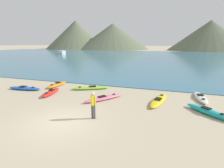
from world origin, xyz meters
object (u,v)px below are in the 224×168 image
kayak_on_sand_2 (159,100)px  kayak_on_sand_3 (201,97)px  kayak_on_sand_5 (104,98)px  moored_boat_0 (62,52)px  kayak_on_sand_1 (91,88)px  person_near_foreground (93,103)px  kayak_on_sand_0 (25,88)px  kayak_on_sand_7 (208,112)px  kayak_on_sand_4 (51,92)px  kayak_on_sand_6 (57,84)px

kayak_on_sand_2 → kayak_on_sand_3: size_ratio=1.18×
kayak_on_sand_5 → moored_boat_0: bearing=127.6°
kayak_on_sand_1 → person_near_foreground: bearing=-63.1°
kayak_on_sand_0 → kayak_on_sand_1: bearing=19.7°
kayak_on_sand_0 → kayak_on_sand_7: (14.61, -0.89, 0.03)m
kayak_on_sand_0 → kayak_on_sand_4: size_ratio=1.18×
kayak_on_sand_3 → kayak_on_sand_7: size_ratio=1.17×
kayak_on_sand_6 → kayak_on_sand_0: bearing=-132.6°
kayak_on_sand_2 → kayak_on_sand_3: 3.37m
kayak_on_sand_0 → kayak_on_sand_3: size_ratio=1.08×
kayak_on_sand_0 → kayak_on_sand_1: (5.56, 2.00, -0.01)m
kayak_on_sand_5 → kayak_on_sand_7: (6.84, -0.53, 0.03)m
moored_boat_0 → kayak_on_sand_2: bearing=-48.6°
kayak_on_sand_4 → kayak_on_sand_5: size_ratio=0.89×
kayak_on_sand_5 → kayak_on_sand_6: bearing=157.3°
kayak_on_sand_5 → kayak_on_sand_6: kayak_on_sand_6 is taller
kayak_on_sand_2 → kayak_on_sand_7: 3.22m
kayak_on_sand_3 → moored_boat_0: bearing=134.9°
kayak_on_sand_3 → kayak_on_sand_4: size_ratio=1.09×
kayak_on_sand_2 → kayak_on_sand_4: bearing=-174.7°
kayak_on_sand_2 → kayak_on_sand_6: kayak_on_sand_6 is taller
kayak_on_sand_0 → kayak_on_sand_3: 14.75m
kayak_on_sand_1 → kayak_on_sand_3: kayak_on_sand_3 is taller
kayak_on_sand_0 → person_near_foreground: person_near_foreground is taller
kayak_on_sand_3 → kayak_on_sand_5: 7.25m
kayak_on_sand_3 → moored_boat_0: size_ratio=0.89×
kayak_on_sand_2 → person_near_foreground: (-3.27, -4.00, 0.76)m
kayak_on_sand_1 → moored_boat_0: size_ratio=1.01×
kayak_on_sand_4 → kayak_on_sand_0: bearing=172.9°
kayak_on_sand_2 → kayak_on_sand_6: bearing=170.2°
kayak_on_sand_4 → person_near_foreground: size_ratio=1.75×
kayak_on_sand_1 → kayak_on_sand_3: size_ratio=1.13×
kayak_on_sand_2 → moored_boat_0: moored_boat_0 is taller
moored_boat_0 → kayak_on_sand_6: bearing=-56.4°
kayak_on_sand_0 → kayak_on_sand_4: kayak_on_sand_4 is taller
person_near_foreground → kayak_on_sand_4: bearing=148.8°
kayak_on_sand_1 → kayak_on_sand_6: 3.64m
kayak_on_sand_7 → person_near_foreground: 6.81m
kayak_on_sand_2 → kayak_on_sand_7: (2.94, -1.30, 0.03)m
person_near_foreground → moored_boat_0: (-31.92, 43.91, -0.18)m
kayak_on_sand_5 → kayak_on_sand_2: bearing=11.2°
kayak_on_sand_6 → moored_boat_0: size_ratio=0.84×
kayak_on_sand_1 → kayak_on_sand_7: bearing=-17.7°
kayak_on_sand_3 → person_near_foreground: person_near_foreground is taller
kayak_on_sand_7 → moored_boat_0: size_ratio=0.76×
kayak_on_sand_5 → moored_boat_0: (-31.29, 40.68, 0.57)m
kayak_on_sand_6 → kayak_on_sand_7: 13.03m
kayak_on_sand_2 → kayak_on_sand_5: bearing=-168.8°
kayak_on_sand_1 → person_near_foreground: (2.83, -5.58, 0.76)m
kayak_on_sand_4 → kayak_on_sand_6: size_ratio=0.97×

